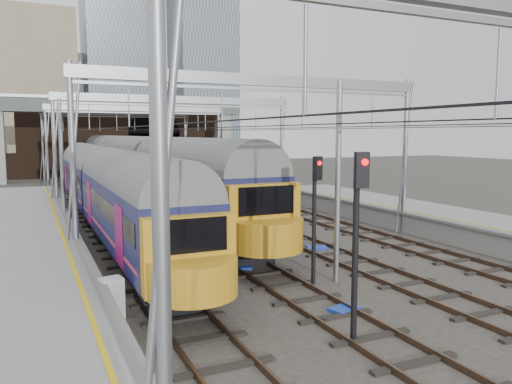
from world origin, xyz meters
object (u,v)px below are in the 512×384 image
train_second (107,188)px  relay_cabinet (112,298)px  signal_near_centre (315,203)px  train_main (115,161)px  signal_near_left (358,224)px

train_second → relay_cabinet: train_second is taller
signal_near_centre → relay_cabinet: bearing=165.1°
train_second → signal_near_centre: bearing=-68.2°
train_main → train_second: size_ratio=2.27×
signal_near_centre → relay_cabinet: (-6.91, -0.39, -2.26)m
relay_cabinet → train_second: bearing=71.6°
train_second → signal_near_left: size_ratio=6.27×
train_main → signal_near_left: bearing=-90.7°
signal_near_left → train_main: bearing=101.6°
train_main → signal_near_centre: size_ratio=15.30×
train_main → train_second: (-4.00, -22.99, -0.22)m
train_main → signal_near_left: 40.40m
train_second → signal_near_left: (3.50, -17.41, 0.67)m
signal_near_centre → train_second: bearing=93.7°
relay_cabinet → train_main: bearing=70.3°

